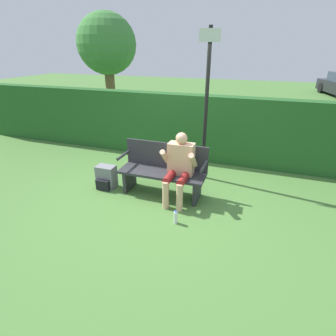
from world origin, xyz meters
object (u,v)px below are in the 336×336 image
at_px(person_seated, 179,165).
at_px(park_bench, 163,170).
at_px(backpack, 106,177).
at_px(tree, 107,45).
at_px(water_bottle, 176,217).
at_px(signpost, 206,102).

bearing_deg(person_seated, park_bench, 159.81).
xyz_separation_m(backpack, tree, (-2.27, 4.19, 2.31)).
relative_size(person_seated, water_bottle, 5.42).
relative_size(signpost, tree, 0.80).
bearing_deg(water_bottle, tree, 128.60).
height_order(person_seated, signpost, signpost).
height_order(park_bench, backpack, park_bench).
height_order(person_seated, tree, tree).
height_order(backpack, water_bottle, backpack).
distance_m(backpack, water_bottle, 1.73).
xyz_separation_m(person_seated, backpack, (-1.43, -0.04, -0.45)).
distance_m(park_bench, water_bottle, 1.03).
distance_m(person_seated, signpost, 1.33).
bearing_deg(tree, signpost, -39.04).
bearing_deg(person_seated, backpack, -178.33).
bearing_deg(signpost, water_bottle, -91.28).
bearing_deg(signpost, backpack, -148.10).
bearing_deg(signpost, person_seated, -101.81).
bearing_deg(water_bottle, backpack, 157.57).
bearing_deg(tree, park_bench, -50.06).
distance_m(park_bench, tree, 5.63).
bearing_deg(backpack, park_bench, 8.52).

